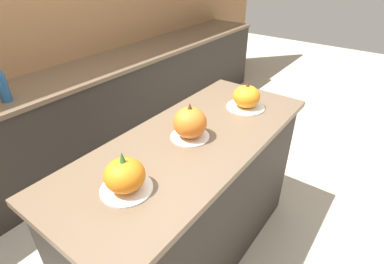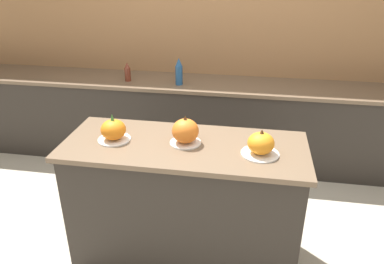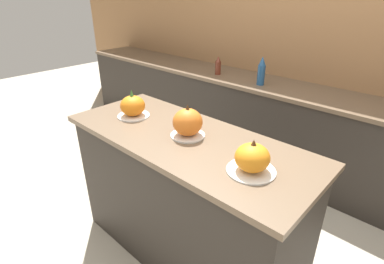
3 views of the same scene
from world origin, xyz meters
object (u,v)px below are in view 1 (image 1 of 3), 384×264
Objects in this scene: pumpkin_cake_left at (125,176)px; pumpkin_cake_center at (190,123)px; bottle_tall at (2,84)px; pumpkin_cake_right at (246,97)px.

pumpkin_cake_center is at bearing 4.07° from pumpkin_cake_left.
pumpkin_cake_right is at bearing -60.50° from bottle_tall.
bottle_tall is (-0.81, 1.43, 0.01)m from pumpkin_cake_right.
pumpkin_cake_left is 1.06× the size of pumpkin_cake_center.
bottle_tall reaches higher than pumpkin_cake_left.
pumpkin_cake_center is at bearing 171.72° from pumpkin_cake_right.
pumpkin_cake_center is 0.50m from pumpkin_cake_right.
pumpkin_cake_right is 0.88× the size of bottle_tall.
pumpkin_cake_left reaches higher than pumpkin_cake_right.
pumpkin_cake_right is 1.65m from bottle_tall.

